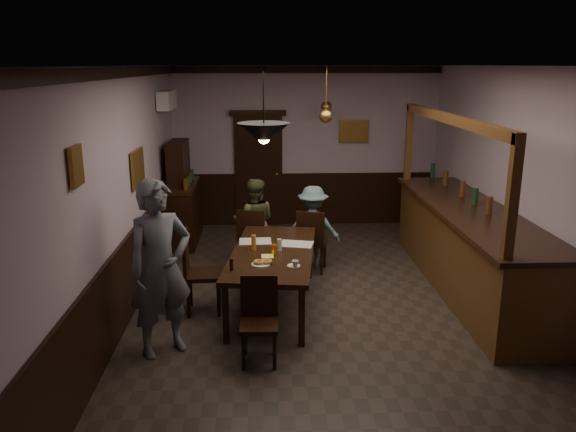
{
  "coord_description": "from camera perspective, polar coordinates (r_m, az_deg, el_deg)",
  "views": [
    {
      "loc": [
        -0.81,
        -6.57,
        3.02
      ],
      "look_at": [
        -0.5,
        0.32,
        1.15
      ],
      "focal_mm": 35.0,
      "sensor_mm": 36.0,
      "label": 1
    }
  ],
  "objects": [
    {
      "name": "room",
      "position": [
        6.79,
        4.36,
        2.19
      ],
      "size": [
        5.01,
        8.01,
        3.01
      ],
      "color": "#2D2621",
      "rests_on": "ground"
    },
    {
      "name": "dining_table",
      "position": [
        7.08,
        -1.55,
        -4.08
      ],
      "size": [
        1.26,
        2.31,
        0.75
      ],
      "rotation": [
        0.0,
        0.0,
        -0.12
      ],
      "color": "black",
      "rests_on": "ground"
    },
    {
      "name": "chair_far_left",
      "position": [
        8.38,
        -3.71,
        -2.15
      ],
      "size": [
        0.47,
        0.47,
        0.97
      ],
      "rotation": [
        0.0,
        0.0,
        3.02
      ],
      "color": "black",
      "rests_on": "ground"
    },
    {
      "name": "chair_far_right",
      "position": [
        8.3,
        2.39,
        -2.31
      ],
      "size": [
        0.51,
        0.51,
        0.96
      ],
      "rotation": [
        0.0,
        0.0,
        2.89
      ],
      "color": "black",
      "rests_on": "ground"
    },
    {
      "name": "chair_near",
      "position": [
        5.93,
        -2.95,
        -10.06
      ],
      "size": [
        0.4,
        0.4,
        0.9
      ],
      "rotation": [
        0.0,
        0.0,
        -0.02
      ],
      "color": "black",
      "rests_on": "ground"
    },
    {
      "name": "chair_side",
      "position": [
        7.07,
        -9.32,
        -5.23
      ],
      "size": [
        0.48,
        0.48,
        1.05
      ],
      "rotation": [
        0.0,
        0.0,
        1.62
      ],
      "color": "black",
      "rests_on": "ground"
    },
    {
      "name": "person_standing",
      "position": [
        6.04,
        -12.82,
        -5.23
      ],
      "size": [
        0.83,
        0.76,
        1.9
      ],
      "primitive_type": "imported",
      "rotation": [
        0.0,
        0.0,
        0.58
      ],
      "color": "#5A5C67",
      "rests_on": "ground"
    },
    {
      "name": "person_seated_left",
      "position": [
        8.6,
        -3.46,
        -0.64
      ],
      "size": [
        0.67,
        0.52,
        1.36
      ],
      "primitive_type": "imported",
      "rotation": [
        0.0,
        0.0,
        3.13
      ],
      "color": "#4D5231",
      "rests_on": "ground"
    },
    {
      "name": "person_seated_right",
      "position": [
        8.54,
        2.53,
        -1.08
      ],
      "size": [
        0.89,
        0.62,
        1.26
      ],
      "primitive_type": "imported",
      "rotation": [
        0.0,
        0.0,
        2.94
      ],
      "color": "slate",
      "rests_on": "ground"
    },
    {
      "name": "newspaper_left",
      "position": [
        7.44,
        -3.34,
        -2.58
      ],
      "size": [
        0.43,
        0.31,
        0.01
      ],
      "primitive_type": "cube",
      "rotation": [
        0.0,
        0.0,
        0.02
      ],
      "color": "silver",
      "rests_on": "dining_table"
    },
    {
      "name": "newspaper_right",
      "position": [
        7.31,
        0.87,
        -2.86
      ],
      "size": [
        0.48,
        0.39,
        0.01
      ],
      "primitive_type": "cube",
      "rotation": [
        0.0,
        0.0,
        -0.23
      ],
      "color": "silver",
      "rests_on": "dining_table"
    },
    {
      "name": "napkin",
      "position": [
        6.87,
        -2.1,
        -4.09
      ],
      "size": [
        0.17,
        0.17,
        0.0
      ],
      "primitive_type": "cube",
      "rotation": [
        0.0,
        0.0,
        -0.12
      ],
      "color": "#F8FF5D",
      "rests_on": "dining_table"
    },
    {
      "name": "saucer",
      "position": [
        6.53,
        0.58,
        -5.08
      ],
      "size": [
        0.15,
        0.15,
        0.01
      ],
      "primitive_type": "cylinder",
      "color": "white",
      "rests_on": "dining_table"
    },
    {
      "name": "coffee_cup",
      "position": [
        6.48,
        0.74,
        -4.85
      ],
      "size": [
        0.09,
        0.09,
        0.07
      ],
      "primitive_type": "imported",
      "rotation": [
        0.0,
        0.0,
        -0.12
      ],
      "color": "white",
      "rests_on": "saucer"
    },
    {
      "name": "pastry_plate",
      "position": [
        6.58,
        -2.78,
        -4.92
      ],
      "size": [
        0.22,
        0.22,
        0.01
      ],
      "primitive_type": "cylinder",
      "color": "white",
      "rests_on": "dining_table"
    },
    {
      "name": "pastry_ring_a",
      "position": [
        6.58,
        -2.97,
        -4.69
      ],
      "size": [
        0.13,
        0.13,
        0.04
      ],
      "primitive_type": "torus",
      "color": "#C68C47",
      "rests_on": "pastry_plate"
    },
    {
      "name": "pastry_ring_b",
      "position": [
        6.6,
        -2.19,
        -4.63
      ],
      "size": [
        0.13,
        0.13,
        0.04
      ],
      "primitive_type": "torus",
      "color": "#C68C47",
      "rests_on": "pastry_plate"
    },
    {
      "name": "soda_can",
      "position": [
        6.94,
        -1.45,
        -3.38
      ],
      "size": [
        0.07,
        0.07,
        0.12
      ],
      "primitive_type": "cylinder",
      "color": "orange",
      "rests_on": "dining_table"
    },
    {
      "name": "beer_glass",
      "position": [
        7.06,
        -3.51,
        -2.74
      ],
      "size": [
        0.06,
        0.06,
        0.2
      ],
      "primitive_type": "cylinder",
      "color": "#BF721E",
      "rests_on": "dining_table"
    },
    {
      "name": "water_glass",
      "position": [
        7.05,
        -0.87,
        -2.94
      ],
      "size": [
        0.06,
        0.06,
        0.15
      ],
      "primitive_type": "cylinder",
      "color": "silver",
      "rests_on": "dining_table"
    },
    {
      "name": "pepper_mill",
      "position": [
        6.42,
        -5.76,
        -4.93
      ],
      "size": [
        0.04,
        0.04,
        0.14
      ],
      "primitive_type": "cylinder",
      "color": "black",
      "rests_on": "dining_table"
    },
    {
      "name": "sideboard",
      "position": [
        9.86,
        -10.66,
        1.37
      ],
      "size": [
        0.48,
        1.34,
        1.77
      ],
      "color": "black",
      "rests_on": "ground"
    },
    {
      "name": "bar_counter",
      "position": [
        8.08,
        17.88,
        -2.95
      ],
      "size": [
        1.0,
        4.28,
        2.4
      ],
      "color": "#4A2A13",
      "rests_on": "ground"
    },
    {
      "name": "door_back",
      "position": [
        10.7,
        -3.01,
        4.55
      ],
      "size": [
        0.9,
        0.06,
        2.1
      ],
      "primitive_type": "cube",
      "color": "black",
      "rests_on": "ground"
    },
    {
      "name": "ac_unit",
      "position": [
        9.61,
        -12.21,
        11.45
      ],
      "size": [
        0.2,
        0.85,
        0.3
      ],
      "color": "white",
      "rests_on": "ground"
    },
    {
      "name": "picture_left_small",
      "position": [
        5.3,
        -20.72,
        4.77
      ],
      "size": [
        0.04,
        0.28,
        0.36
      ],
      "color": "olive",
      "rests_on": "ground"
    },
    {
      "name": "picture_left_large",
      "position": [
        7.66,
        -15.01,
        4.75
      ],
      "size": [
        0.04,
        0.62,
        0.48
      ],
      "color": "olive",
      "rests_on": "ground"
    },
    {
      "name": "picture_back",
      "position": [
        10.73,
        6.69,
        8.55
      ],
      "size": [
        0.55,
        0.04,
        0.42
      ],
      "color": "olive",
      "rests_on": "ground"
    },
    {
      "name": "pendant_iron",
      "position": [
        5.93,
        -2.47,
        8.38
      ],
      "size": [
        0.56,
        0.56,
        0.79
      ],
      "color": "black",
      "rests_on": "ground"
    },
    {
      "name": "pendant_brass_mid",
      "position": [
        8.2,
        3.87,
        10.1
      ],
      "size": [
        0.2,
        0.2,
        0.81
      ],
      "color": "#BF8C3F",
      "rests_on": "ground"
    },
    {
      "name": "pendant_brass_far",
      "position": [
        9.96,
        3.92,
        10.99
      ],
      "size": [
        0.2,
        0.2,
        0.81
      ],
      "color": "#BF8C3F",
      "rests_on": "ground"
    }
  ]
}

